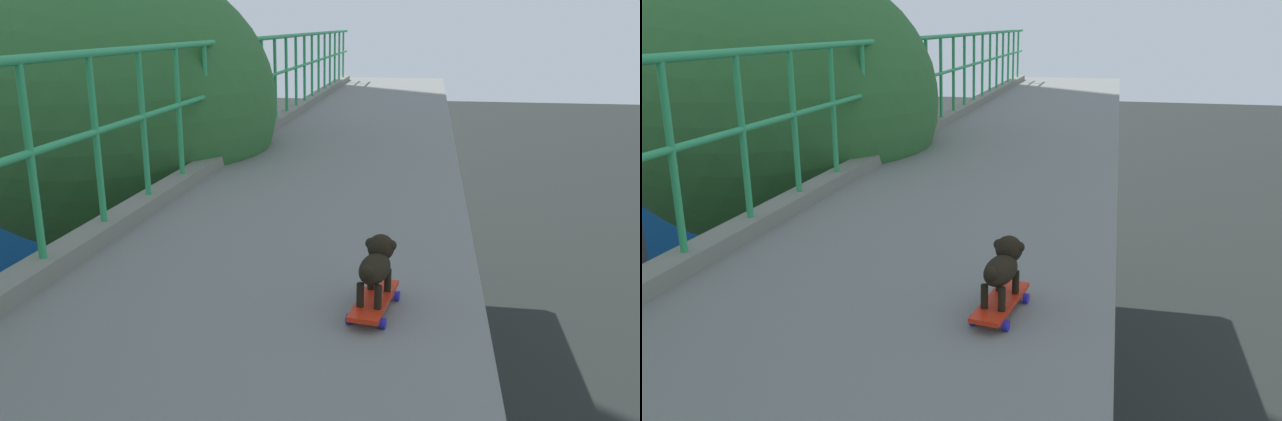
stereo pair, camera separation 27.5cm
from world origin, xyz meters
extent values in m
cylinder|color=#2C9B59|center=(-0.25, 2.87, 6.10)|extent=(0.04, 0.04, 1.10)
cylinder|color=#2C9B59|center=(-0.25, 3.58, 6.10)|extent=(0.04, 0.04, 1.10)
cylinder|color=#2C9B59|center=(-0.25, 4.30, 6.10)|extent=(0.04, 0.04, 1.10)
cylinder|color=#2C9B59|center=(-0.25, 5.01, 6.10)|extent=(0.04, 0.04, 1.10)
cylinder|color=#2C9B59|center=(-0.25, 5.73, 6.10)|extent=(0.04, 0.04, 1.10)
cylinder|color=#2C9B59|center=(-0.25, 6.45, 6.10)|extent=(0.04, 0.04, 1.10)
cylinder|color=#2C9B59|center=(-0.25, 7.16, 6.10)|extent=(0.04, 0.04, 1.10)
cylinder|color=#2C9B59|center=(-0.25, 7.88, 6.10)|extent=(0.04, 0.04, 1.10)
cylinder|color=#2C9B59|center=(-0.25, 8.60, 6.10)|extent=(0.04, 0.04, 1.10)
cylinder|color=#2C9B59|center=(-0.25, 9.31, 6.10)|extent=(0.04, 0.04, 1.10)
cylinder|color=#2C9B59|center=(-0.25, 10.03, 6.10)|extent=(0.04, 0.04, 1.10)
cylinder|color=#2C9B59|center=(-0.25, 10.75, 6.10)|extent=(0.04, 0.04, 1.10)
cylinder|color=#2C9B59|center=(-0.25, 11.46, 6.10)|extent=(0.04, 0.04, 1.10)
cylinder|color=#2C9B59|center=(-0.25, 12.18, 6.10)|extent=(0.04, 0.04, 1.10)
cylinder|color=#2C9B59|center=(-0.25, 12.89, 6.10)|extent=(0.04, 0.04, 1.10)
cylinder|color=#2C9B59|center=(-0.25, 13.61, 6.10)|extent=(0.04, 0.04, 1.10)
cylinder|color=#2C9B59|center=(-0.25, 14.33, 6.10)|extent=(0.04, 0.04, 1.10)
cylinder|color=#2C9B59|center=(-0.25, 15.04, 6.10)|extent=(0.04, 0.04, 1.10)
cylinder|color=#2C9B59|center=(-0.25, 15.76, 6.10)|extent=(0.04, 0.04, 1.10)
cube|color=red|center=(-4.54, 9.77, 0.56)|extent=(1.65, 4.25, 0.70)
cube|color=#1E232B|center=(-4.54, 9.58, 1.21)|extent=(1.37, 2.26, 0.61)
cube|color=silver|center=(-4.54, 9.58, 1.58)|extent=(0.36, 0.16, 0.12)
cylinder|color=black|center=(-3.75, 11.08, 0.31)|extent=(0.23, 0.62, 0.62)
cylinder|color=black|center=(-5.32, 11.08, 0.31)|extent=(0.23, 0.62, 0.62)
cylinder|color=black|center=(-3.75, 8.46, 0.31)|extent=(0.23, 0.62, 0.62)
cylinder|color=black|center=(-5.32, 8.46, 0.31)|extent=(0.23, 0.62, 0.62)
cube|color=navy|center=(-8.29, 19.04, 1.83)|extent=(2.48, 11.54, 3.11)
cube|color=black|center=(-8.29, 19.04, 2.38)|extent=(2.50, 10.62, 0.70)
cylinder|color=black|center=(-7.10, 23.08, 0.48)|extent=(0.28, 0.96, 0.96)
cylinder|color=black|center=(-9.48, 23.08, 0.48)|extent=(0.28, 0.96, 0.96)
cylinder|color=black|center=(-7.10, 15.87, 0.48)|extent=(0.28, 0.96, 0.96)
cylinder|color=black|center=(-9.48, 15.87, 0.48)|extent=(0.28, 0.96, 0.96)
cylinder|color=#493429|center=(-1.82, 6.76, 2.42)|extent=(0.53, 0.53, 4.84)
ellipsoid|color=#2E652F|center=(-1.82, 6.76, 5.92)|extent=(3.93, 3.93, 3.36)
cube|color=red|center=(1.65, 2.70, 5.50)|extent=(0.22, 0.53, 0.02)
cylinder|color=#2320B2|center=(1.76, 2.86, 5.46)|extent=(0.03, 0.05, 0.05)
cylinder|color=#2320B2|center=(1.59, 2.88, 5.46)|extent=(0.03, 0.05, 0.05)
cylinder|color=#2320B2|center=(1.71, 2.52, 5.46)|extent=(0.03, 0.05, 0.05)
cylinder|color=#2320B2|center=(1.54, 2.55, 5.46)|extent=(0.03, 0.05, 0.05)
cylinder|color=black|center=(1.71, 2.80, 5.57)|extent=(0.04, 0.04, 0.12)
cylinder|color=black|center=(1.62, 2.81, 5.57)|extent=(0.04, 0.04, 0.12)
cylinder|color=black|center=(1.68, 2.58, 5.57)|extent=(0.04, 0.04, 0.12)
cylinder|color=black|center=(1.59, 2.59, 5.57)|extent=(0.04, 0.04, 0.12)
ellipsoid|color=black|center=(1.65, 2.69, 5.67)|extent=(0.19, 0.32, 0.13)
sphere|color=black|center=(1.67, 2.82, 5.74)|extent=(0.14, 0.14, 0.14)
ellipsoid|color=black|center=(1.68, 2.88, 5.73)|extent=(0.06, 0.07, 0.04)
sphere|color=black|center=(1.72, 2.81, 5.76)|extent=(0.06, 0.06, 0.06)
sphere|color=black|center=(1.62, 2.83, 5.76)|extent=(0.06, 0.06, 0.06)
sphere|color=black|center=(1.63, 2.54, 5.71)|extent=(0.07, 0.07, 0.07)
camera|label=1|loc=(1.87, -0.25, 6.83)|focal=36.09mm
camera|label=2|loc=(2.14, -0.19, 6.83)|focal=36.09mm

